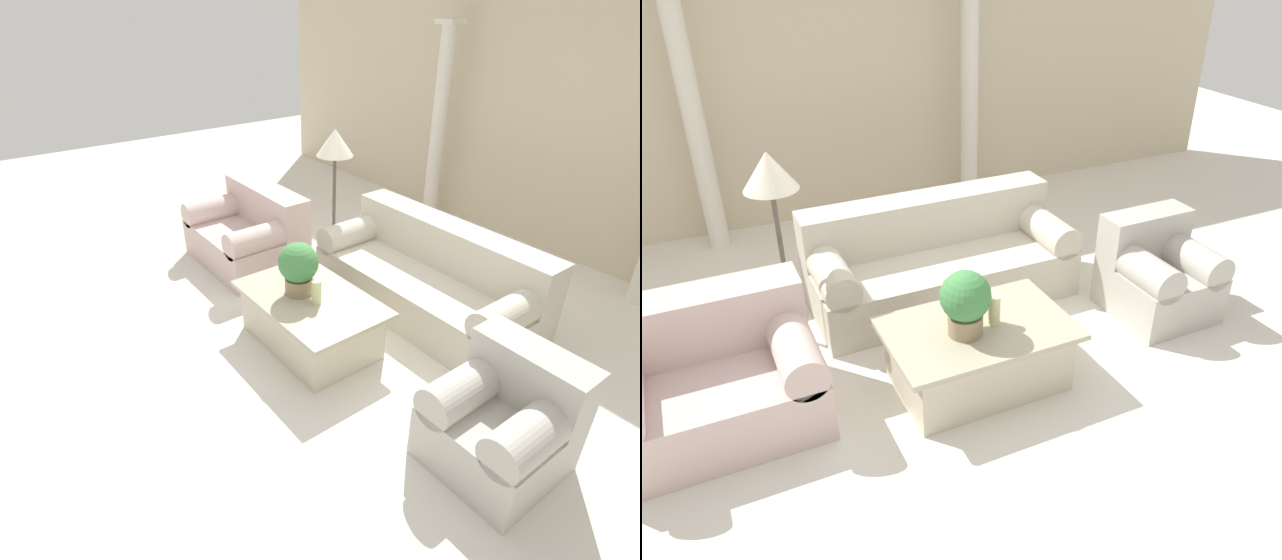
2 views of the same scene
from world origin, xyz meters
TOP-DOWN VIEW (x-y plane):
  - ground_plane at (0.00, 0.00)m, footprint 16.00×16.00m
  - wall_back at (0.00, 2.91)m, footprint 10.00×0.06m
  - sofa_long at (0.20, 0.76)m, footprint 2.20×0.92m
  - loveseat at (-1.73, -0.10)m, footprint 1.30×0.92m
  - coffee_table at (-0.03, -0.47)m, footprint 1.27×0.83m
  - potted_plant at (-0.14, -0.51)m, footprint 0.34×0.34m
  - pillar_candle at (0.08, -0.49)m, footprint 0.08×0.08m
  - floor_lamp at (-1.09, 0.61)m, footprint 0.38×0.38m
  - column_left at (-1.43, 2.57)m, footprint 0.27×0.27m
  - column_right at (1.37, 2.57)m, footprint 0.27×0.27m
  - armchair at (1.73, -0.23)m, footprint 0.76×0.78m

SIDE VIEW (x-z plane):
  - ground_plane at x=0.00m, z-range 0.00..0.00m
  - coffee_table at x=-0.03m, z-range 0.01..0.48m
  - sofa_long at x=0.20m, z-range -0.08..0.76m
  - loveseat at x=-1.73m, z-range -0.07..0.77m
  - armchair at x=1.73m, z-range -0.05..0.76m
  - pillar_candle at x=0.08m, z-range 0.47..0.69m
  - potted_plant at x=-0.14m, z-range 0.50..0.95m
  - column_left at x=-1.43m, z-range 0.03..2.48m
  - column_right at x=1.37m, z-range 0.03..2.48m
  - floor_lamp at x=-1.09m, z-range 0.56..2.08m
  - wall_back at x=0.00m, z-range 0.00..3.20m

